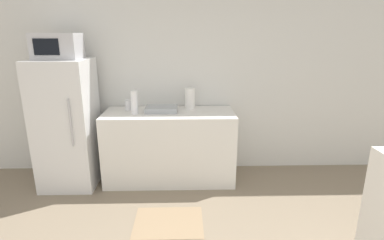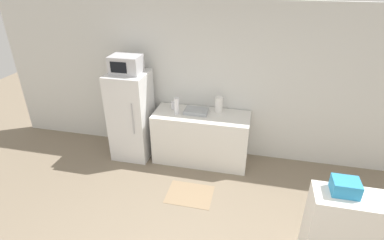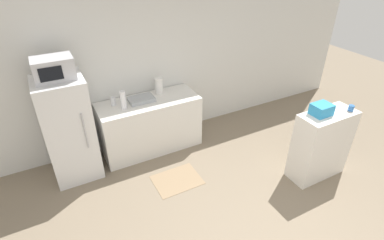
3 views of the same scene
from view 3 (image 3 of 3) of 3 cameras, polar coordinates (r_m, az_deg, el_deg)
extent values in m
cube|color=silver|center=(4.91, -6.59, 10.67)|extent=(8.00, 0.06, 2.60)
cube|color=silver|center=(4.47, -22.38, -1.67)|extent=(0.63, 0.63, 1.51)
cylinder|color=#B7B7BC|center=(4.14, -19.70, -1.99)|extent=(0.02, 0.02, 0.53)
cube|color=#BCBCC1|center=(4.09, -24.89, 8.92)|extent=(0.48, 0.35, 0.28)
cube|color=black|center=(3.92, -25.29, 7.93)|extent=(0.26, 0.01, 0.17)
cube|color=silver|center=(4.88, -7.97, -0.89)|extent=(1.57, 0.63, 0.87)
cube|color=#9EA3A8|center=(4.66, -9.64, 3.92)|extent=(0.38, 0.27, 0.06)
cylinder|color=silver|center=(4.45, -12.98, 3.72)|extent=(0.08, 0.08, 0.28)
cylinder|color=silver|center=(4.62, -14.76, 3.48)|extent=(0.08, 0.08, 0.13)
cube|color=white|center=(4.62, 23.34, -4.40)|extent=(0.83, 0.37, 1.03)
cube|color=#2D8EC6|center=(4.25, 23.45, 1.85)|extent=(0.26, 0.21, 0.15)
cylinder|color=#336BB2|center=(4.54, 28.04, 2.02)|extent=(0.07, 0.07, 0.08)
cylinder|color=white|center=(4.82, -6.32, 6.48)|extent=(0.12, 0.12, 0.26)
cube|color=#937A5B|center=(4.45, -2.85, -11.31)|extent=(0.67, 0.52, 0.01)
camera|label=1|loc=(1.99, 35.42, -13.81)|focal=28.00mm
camera|label=2|loc=(2.17, 74.14, 9.81)|focal=28.00mm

